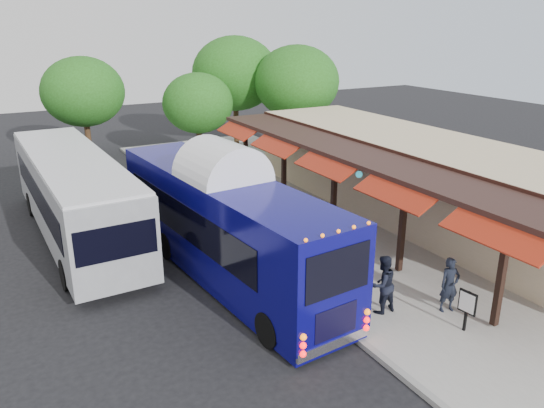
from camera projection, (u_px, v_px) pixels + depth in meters
ground at (307, 302)px, 16.79m from camera, size 90.00×90.00×0.00m
sidewalk at (356, 230)px, 22.35m from camera, size 10.00×40.00×0.15m
curb at (251, 254)px, 20.10m from camera, size 0.20×40.00×0.16m
station_shelter at (420, 179)px, 23.32m from camera, size 8.15×20.00×3.60m
coach_bus at (224, 220)px, 17.96m from camera, size 3.52×12.00×3.79m
city_bus at (74, 193)px, 21.22m from camera, size 3.15×12.84×3.43m
ped_a at (449, 285)px, 15.74m from camera, size 0.70×0.55×1.71m
ped_b at (383, 284)px, 15.66m from camera, size 0.89×0.70×1.81m
ped_c at (203, 175)px, 26.91m from camera, size 1.15×0.84×1.81m
ped_d at (229, 170)px, 28.01m from camera, size 1.10×0.67×1.66m
sign_board at (467, 304)px, 14.70m from camera, size 0.13×0.56×1.23m
tree_left at (198, 103)px, 32.40m from camera, size 4.32×4.32×5.53m
tree_mid at (235, 74)px, 36.22m from camera, size 5.91×5.91×7.57m
tree_right at (297, 82)px, 34.32m from camera, size 5.52×5.52×7.07m
tree_far at (83, 92)px, 32.71m from camera, size 5.05×5.05×6.46m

